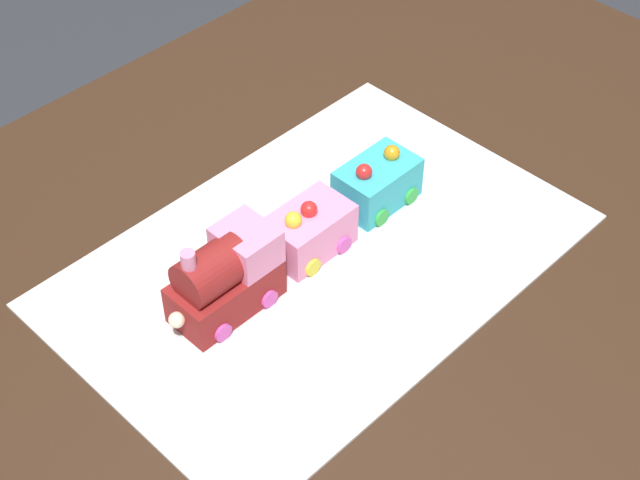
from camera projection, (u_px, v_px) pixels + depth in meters
The scene contains 5 objects.
dining_table at pixel (341, 313), 1.24m from camera, with size 1.40×1.00×0.74m.
cake_board at pixel (320, 259), 1.15m from camera, with size 0.60×0.40×0.00m, color silver.
cake_locomotive at pixel (225, 277), 1.06m from camera, with size 0.14×0.08×0.12m.
cake_car_caboose_bubblegum at pixel (309, 231), 1.14m from camera, with size 0.10×0.08×0.07m.
cake_car_tanker_turquoise at pixel (377, 183), 1.20m from camera, with size 0.10×0.08×0.07m.
Camera 1 is at (-0.60, -0.56, 1.56)m, focal length 54.89 mm.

